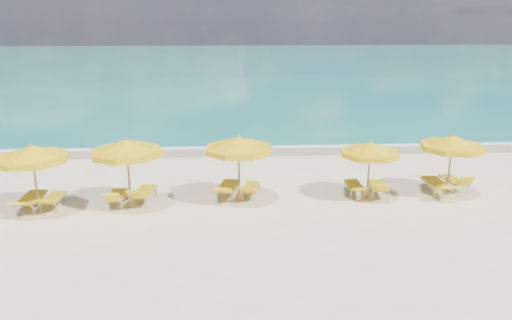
{
  "coord_description": "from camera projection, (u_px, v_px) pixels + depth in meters",
  "views": [
    {
      "loc": [
        -1.05,
        -17.39,
        6.85
      ],
      "look_at": [
        0.0,
        1.5,
        1.2
      ],
      "focal_mm": 35.0,
      "sensor_mm": 36.0,
      "label": 1
    }
  ],
  "objects": [
    {
      "name": "lounger_6_right",
      "position": [
        454.0,
        184.0,
        19.98
      ],
      "size": [
        0.79,
        1.76,
        0.85
      ],
      "rotation": [
        0.0,
        0.0,
        0.13
      ],
      "color": "#A5A8AD",
      "rests_on": "ground"
    },
    {
      "name": "ocean",
      "position": [
        236.0,
        67.0,
        64.58
      ],
      "size": [
        120.0,
        80.0,
        0.3
      ],
      "primitive_type": "cube",
      "color": "#12695F",
      "rests_on": "ground"
    },
    {
      "name": "lounger_4_right",
      "position": [
        251.0,
        191.0,
        19.18
      ],
      "size": [
        0.88,
        1.78,
        0.74
      ],
      "rotation": [
        0.0,
        0.0,
        -0.2
      ],
      "color": "#A5A8AD",
      "rests_on": "ground"
    },
    {
      "name": "lounger_4_left",
      "position": [
        228.0,
        191.0,
        19.14
      ],
      "size": [
        1.03,
        2.09,
        0.8
      ],
      "rotation": [
        0.0,
        0.0,
        -0.2
      ],
      "color": "#A5A8AD",
      "rests_on": "ground"
    },
    {
      "name": "lounger_6_left",
      "position": [
        436.0,
        188.0,
        19.49
      ],
      "size": [
        0.69,
        2.07,
        0.75
      ],
      "rotation": [
        0.0,
        0.0,
        -0.01
      ],
      "color": "#A5A8AD",
      "rests_on": "ground"
    },
    {
      "name": "lounger_3_right",
      "position": [
        144.0,
        196.0,
        18.59
      ],
      "size": [
        0.88,
        1.92,
        0.87
      ],
      "rotation": [
        0.0,
        0.0,
        -0.15
      ],
      "color": "#A5A8AD",
      "rests_on": "ground"
    },
    {
      "name": "lounger_5_right",
      "position": [
        378.0,
        190.0,
        19.28
      ],
      "size": [
        0.87,
        1.87,
        0.83
      ],
      "rotation": [
        0.0,
        0.0,
        -0.15
      ],
      "color": "#A5A8AD",
      "rests_on": "ground"
    },
    {
      "name": "whitecap_near",
      "position": [
        158.0,
        114.0,
        34.6
      ],
      "size": [
        14.0,
        0.36,
        0.05
      ],
      "primitive_type": "cube",
      "color": "white",
      "rests_on": "ground"
    },
    {
      "name": "lounger_2_right",
      "position": [
        54.0,
        202.0,
        18.11
      ],
      "size": [
        0.62,
        1.75,
        0.71
      ],
      "rotation": [
        0.0,
        0.0,
        -0.03
      ],
      "color": "#A5A8AD",
      "rests_on": "ground"
    },
    {
      "name": "whitecap_far",
      "position": [
        336.0,
        96.0,
        42.04
      ],
      "size": [
        18.0,
        0.3,
        0.05
      ],
      "primitive_type": "cube",
      "color": "white",
      "rests_on": "ground"
    },
    {
      "name": "umbrella_4",
      "position": [
        239.0,
        145.0,
        18.14
      ],
      "size": [
        3.33,
        3.33,
        2.56
      ],
      "rotation": [
        0.0,
        0.0,
        -0.41
      ],
      "color": "#97764B",
      "rests_on": "ground"
    },
    {
      "name": "foam_line",
      "position": [
        249.0,
        146.0,
        26.5
      ],
      "size": [
        120.0,
        1.2,
        0.03
      ],
      "primitive_type": "cube",
      "color": "white",
      "rests_on": "ground"
    },
    {
      "name": "umbrella_3",
      "position": [
        127.0,
        148.0,
        17.58
      ],
      "size": [
        2.86,
        2.86,
        2.61
      ],
      "rotation": [
        0.0,
        0.0,
        -0.12
      ],
      "color": "#97764B",
      "rests_on": "ground"
    },
    {
      "name": "umbrella_5",
      "position": [
        370.0,
        149.0,
        18.48
      ],
      "size": [
        2.64,
        2.64,
        2.27
      ],
      "rotation": [
        0.0,
        0.0,
        0.2
      ],
      "color": "#97764B",
      "rests_on": "ground"
    },
    {
      "name": "lounger_3_left",
      "position": [
        117.0,
        200.0,
        18.29
      ],
      "size": [
        0.65,
        1.73,
        0.85
      ],
      "rotation": [
        0.0,
        0.0,
        0.03
      ],
      "color": "#A5A8AD",
      "rests_on": "ground"
    },
    {
      "name": "umbrella_6",
      "position": [
        452.0,
        143.0,
        18.84
      ],
      "size": [
        2.78,
        2.78,
        2.43
      ],
      "rotation": [
        0.0,
        0.0,
        0.17
      ],
      "color": "#97764B",
      "rests_on": "ground"
    },
    {
      "name": "wet_sand_band",
      "position": [
        250.0,
        150.0,
        25.73
      ],
      "size": [
        120.0,
        2.6,
        0.01
      ],
      "primitive_type": "cube",
      "color": "tan",
      "rests_on": "ground"
    },
    {
      "name": "ground_plane",
      "position": [
        258.0,
        202.0,
        18.65
      ],
      "size": [
        120.0,
        120.0,
        0.0
      ],
      "primitive_type": "plane",
      "color": "beige"
    },
    {
      "name": "lounger_5_left",
      "position": [
        354.0,
        189.0,
        19.43
      ],
      "size": [
        0.58,
        1.75,
        0.65
      ],
      "rotation": [
        0.0,
        0.0,
        0.0
      ],
      "color": "#A5A8AD",
      "rests_on": "ground"
    },
    {
      "name": "lounger_2_left",
      "position": [
        31.0,
        203.0,
        17.94
      ],
      "size": [
        0.69,
        2.06,
        0.76
      ],
      "rotation": [
        0.0,
        0.0,
        -0.01
      ],
      "color": "#A5A8AD",
      "rests_on": "ground"
    },
    {
      "name": "umbrella_2",
      "position": [
        32.0,
        154.0,
        17.08
      ],
      "size": [
        3.12,
        3.12,
        2.53
      ],
      "rotation": [
        0.0,
        0.0,
        -0.3
      ],
      "color": "#97764B",
      "rests_on": "ground"
    }
  ]
}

